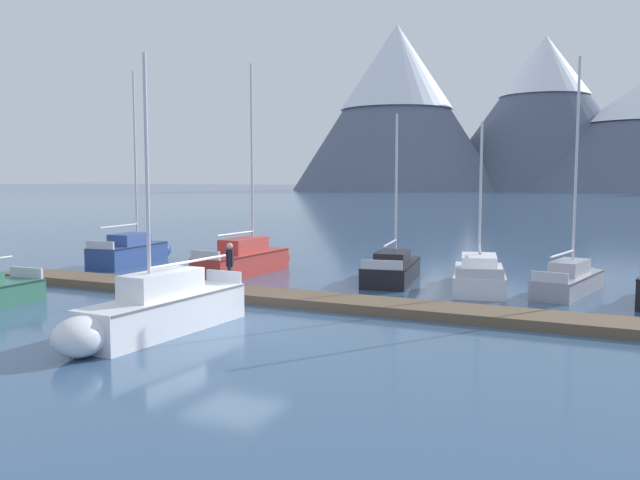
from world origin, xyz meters
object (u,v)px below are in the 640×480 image
sailboat_outer_slip (479,274)px  sailboat_mid_dock_starboard (155,311)px  sailboat_far_berth (394,268)px  person_on_dock (230,263)px  sailboat_end_of_dock (572,278)px  sailboat_mid_dock_port (247,259)px  sailboat_nearest_berth (134,251)px

sailboat_outer_slip → sailboat_mid_dock_starboard: bearing=-118.4°
sailboat_far_berth → person_on_dock: (-3.94, -6.56, 0.74)m
sailboat_outer_slip → sailboat_end_of_dock: size_ratio=0.74×
sailboat_mid_dock_port → sailboat_far_berth: size_ratio=1.34×
sailboat_nearest_berth → sailboat_mid_dock_port: 6.71m
sailboat_mid_dock_starboard → sailboat_far_berth: sailboat_mid_dock_starboard is taller
sailboat_outer_slip → person_on_dock: bearing=-140.9°
sailboat_mid_dock_starboard → sailboat_outer_slip: (6.39, 11.81, -0.17)m
sailboat_mid_dock_starboard → sailboat_end_of_dock: size_ratio=0.86×
sailboat_nearest_berth → person_on_dock: (9.36, -6.06, 0.60)m
sailboat_nearest_berth → sailboat_far_berth: bearing=2.1°
person_on_dock → sailboat_mid_dock_starboard: bearing=-78.4°
sailboat_mid_dock_port → sailboat_end_of_dock: (13.63, 0.89, -0.15)m
sailboat_far_berth → person_on_dock: size_ratio=4.11×
sailboat_nearest_berth → sailboat_mid_dock_starboard: (10.52, -11.73, 0.03)m
sailboat_far_berth → sailboat_end_of_dock: sailboat_end_of_dock is taller
sailboat_nearest_berth → sailboat_end_of_dock: size_ratio=1.08×
sailboat_mid_dock_starboard → person_on_dock: size_ratio=4.45×
sailboat_outer_slip → sailboat_mid_dock_port: bearing=-177.2°
sailboat_end_of_dock → sailboat_mid_dock_starboard: bearing=-128.8°
sailboat_nearest_berth → sailboat_outer_slip: size_ratio=1.47×
sailboat_nearest_berth → person_on_dock: sailboat_nearest_berth is taller
sailboat_end_of_dock → sailboat_nearest_berth: bearing=-178.7°
sailboat_far_berth → sailboat_end_of_dock: bearing=-0.2°
sailboat_mid_dock_port → sailboat_far_berth: (6.59, 0.92, -0.14)m
sailboat_nearest_berth → sailboat_outer_slip: 16.92m
sailboat_far_berth → sailboat_nearest_berth: bearing=-177.9°
sailboat_nearest_berth → person_on_dock: 11.16m
sailboat_far_berth → person_on_dock: 7.68m
person_on_dock → sailboat_far_berth: bearing=59.0°
sailboat_mid_dock_starboard → sailboat_outer_slip: 13.43m
sailboat_mid_dock_starboard → sailboat_mid_dock_port: bearing=108.7°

